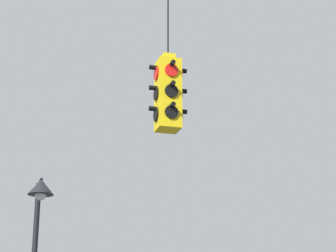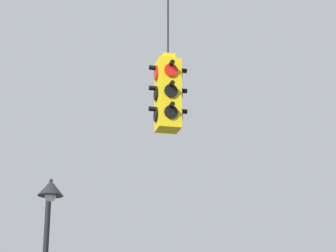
% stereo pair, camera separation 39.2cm
% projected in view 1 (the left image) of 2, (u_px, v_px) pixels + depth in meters
% --- Properties ---
extents(traffic_light_near_left_pole, '(0.58, 0.58, 3.71)m').
position_uv_depth(traffic_light_near_left_pole, '(168.00, 93.00, 9.77)').
color(traffic_light_near_left_pole, yellow).
extents(street_lamp, '(0.55, 0.93, 5.17)m').
position_uv_depth(street_lamp, '(37.00, 233.00, 13.61)').
color(street_lamp, black).
rests_on(street_lamp, ground_plane).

